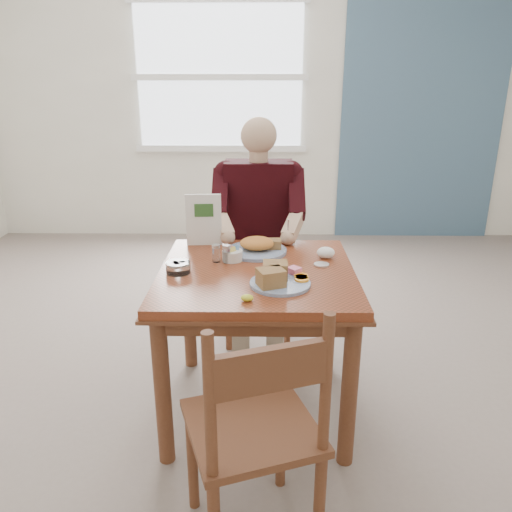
{
  "coord_description": "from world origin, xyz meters",
  "views": [
    {
      "loc": [
        0.03,
        -2.16,
        1.59
      ],
      "look_at": [
        -0.0,
        0.0,
        0.82
      ],
      "focal_mm": 35.0,
      "sensor_mm": 36.0,
      "label": 1
    }
  ],
  "objects_px": {
    "table": "(257,292)",
    "chair_far": "(258,264)",
    "chair_near": "(256,432)",
    "near_plate": "(277,278)",
    "far_plate": "(258,247)",
    "diner": "(258,217)"
  },
  "relations": [
    {
      "from": "table",
      "to": "chair_far",
      "type": "height_order",
      "value": "chair_far"
    },
    {
      "from": "chair_near",
      "to": "near_plate",
      "type": "xyz_separation_m",
      "value": [
        0.08,
        0.62,
        0.3
      ]
    },
    {
      "from": "chair_far",
      "to": "chair_near",
      "type": "bearing_deg",
      "value": -89.75
    },
    {
      "from": "chair_far",
      "to": "table",
      "type": "bearing_deg",
      "value": -90.0
    },
    {
      "from": "near_plate",
      "to": "table",
      "type": "bearing_deg",
      "value": 116.72
    },
    {
      "from": "chair_near",
      "to": "far_plate",
      "type": "xyz_separation_m",
      "value": [
        -0.0,
        1.04,
        0.3
      ]
    },
    {
      "from": "chair_far",
      "to": "chair_near",
      "type": "height_order",
      "value": "same"
    },
    {
      "from": "chair_near",
      "to": "far_plate",
      "type": "bearing_deg",
      "value": 90.2
    },
    {
      "from": "diner",
      "to": "far_plate",
      "type": "xyz_separation_m",
      "value": [
        0.0,
        -0.46,
        -0.03
      ]
    },
    {
      "from": "chair_far",
      "to": "chair_near",
      "type": "xyz_separation_m",
      "value": [
        0.01,
        -1.59,
        0.0
      ]
    },
    {
      "from": "diner",
      "to": "far_plate",
      "type": "bearing_deg",
      "value": -89.59
    },
    {
      "from": "chair_far",
      "to": "near_plate",
      "type": "bearing_deg",
      "value": -84.72
    },
    {
      "from": "near_plate",
      "to": "far_plate",
      "type": "xyz_separation_m",
      "value": [
        -0.09,
        0.42,
        -0.0
      ]
    },
    {
      "from": "table",
      "to": "chair_near",
      "type": "bearing_deg",
      "value": -89.5
    },
    {
      "from": "chair_near",
      "to": "near_plate",
      "type": "bearing_deg",
      "value": 82.33
    },
    {
      "from": "table",
      "to": "far_plate",
      "type": "bearing_deg",
      "value": 89.21
    },
    {
      "from": "chair_near",
      "to": "near_plate",
      "type": "relative_size",
      "value": 3.02
    },
    {
      "from": "chair_far",
      "to": "near_plate",
      "type": "height_order",
      "value": "chair_far"
    },
    {
      "from": "chair_near",
      "to": "far_plate",
      "type": "relative_size",
      "value": 3.1
    },
    {
      "from": "chair_far",
      "to": "far_plate",
      "type": "xyz_separation_m",
      "value": [
        0.0,
        -0.55,
        0.3
      ]
    },
    {
      "from": "diner",
      "to": "chair_near",
      "type": "bearing_deg",
      "value": -89.74
    },
    {
      "from": "far_plate",
      "to": "chair_far",
      "type": "bearing_deg",
      "value": 90.35
    }
  ]
}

